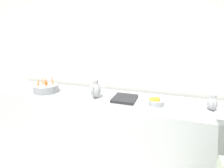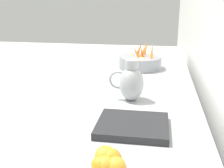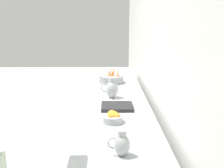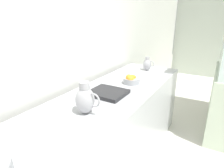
{
  "view_description": "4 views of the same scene",
  "coord_description": "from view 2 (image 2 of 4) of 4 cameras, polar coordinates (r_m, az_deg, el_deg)",
  "views": [
    {
      "loc": [
        0.65,
        0.76,
        1.73
      ],
      "look_at": [
        -1.44,
        0.05,
        1.1
      ],
      "focal_mm": 28.0,
      "sensor_mm": 36.0,
      "label": 1
    },
    {
      "loc": [
        -1.58,
        1.47,
        1.51
      ],
      "look_at": [
        -1.32,
        -0.1,
        1.01
      ],
      "focal_mm": 45.78,
      "sensor_mm": 36.0,
      "label": 2
    },
    {
      "loc": [
        -1.38,
        2.93,
        1.81
      ],
      "look_at": [
        -1.42,
        -0.29,
        1.04
      ],
      "focal_mm": 42.21,
      "sensor_mm": 36.0,
      "label": 3
    },
    {
      "loc": [
        -0.57,
        -1.21,
        1.6
      ],
      "look_at": [
        -1.32,
        0.04,
        1.08
      ],
      "focal_mm": 30.49,
      "sensor_mm": 36.0,
      "label": 4
    }
  ],
  "objects": [
    {
      "name": "vegetable_colander",
      "position": [
        2.54,
        5.68,
        4.4
      ],
      "size": [
        0.37,
        0.37,
        0.24
      ],
      "color": "gray",
      "rests_on": "prep_counter"
    },
    {
      "name": "metal_pitcher_tall",
      "position": [
        1.73,
        3.83,
        0.34
      ],
      "size": [
        0.21,
        0.15,
        0.25
      ],
      "color": "#A3A3A8",
      "rests_on": "prep_counter"
    },
    {
      "name": "orange_bowl",
      "position": [
        1.03,
        -1.12,
        -16.25
      ],
      "size": [
        0.19,
        0.19,
        0.1
      ],
      "color": "#9EA0A5",
      "rests_on": "prep_counter"
    },
    {
      "name": "counter_sink_basin",
      "position": [
        1.39,
        4.15,
        -8.29
      ],
      "size": [
        0.34,
        0.3,
        0.04
      ],
      "primitive_type": "cube",
      "color": "#232326",
      "rests_on": "prep_counter"
    },
    {
      "name": "prep_counter",
      "position": [
        1.95,
        4.96,
        -15.89
      ],
      "size": [
        0.74,
        3.37,
        0.89
      ],
      "primitive_type": "cube",
      "color": "#ADAFB5",
      "rests_on": "ground_plane"
    }
  ]
}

